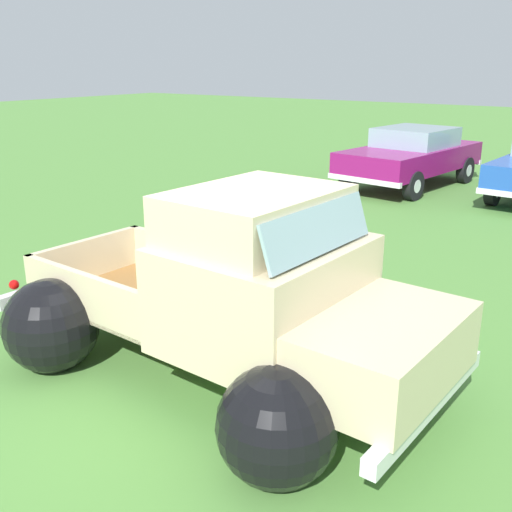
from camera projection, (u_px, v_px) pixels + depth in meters
The scene contains 4 objects.
ground_plane at pixel (213, 369), 6.03m from camera, with size 80.00×80.00×0.00m, color #548C3D.
vintage_pickup_truck at pixel (242, 310), 5.57m from camera, with size 4.71×2.95×1.96m.
show_car_0 at pixel (411, 155), 14.64m from camera, with size 2.40×4.48×1.43m.
lane_cone_0 at pixel (154, 236), 9.54m from camera, with size 0.36×0.36×0.63m.
Camera 1 is at (3.43, -4.16, 2.97)m, focal length 41.80 mm.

